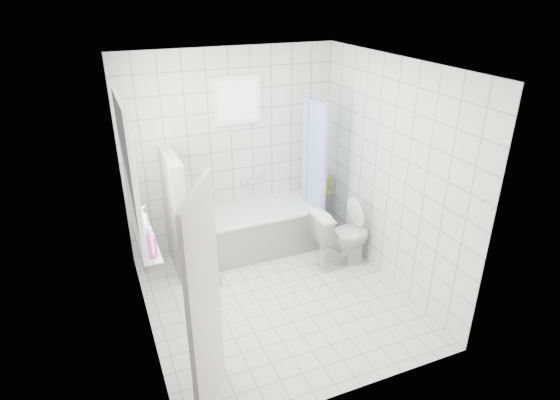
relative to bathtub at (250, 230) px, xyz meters
name	(u,v)px	position (x,y,z in m)	size (l,w,h in m)	color
ground	(276,298)	(-0.10, -1.12, -0.29)	(3.00, 3.00, 0.00)	white
ceiling	(275,64)	(-0.10, -1.12, 2.31)	(3.00, 3.00, 0.00)	white
wall_back	(232,150)	(-0.10, 0.38, 1.01)	(2.80, 0.02, 2.60)	white
wall_front	(351,269)	(-0.10, -2.62, 1.01)	(2.80, 0.02, 2.60)	white
wall_left	(136,219)	(-1.50, -1.12, 1.01)	(0.02, 3.00, 2.60)	white
wall_right	(390,175)	(1.30, -1.12, 1.01)	(0.02, 3.00, 2.60)	white
window_left	(132,176)	(-1.45, -0.82, 1.31)	(0.01, 0.90, 1.40)	white
window_back	(238,101)	(0.00, 0.33, 1.66)	(0.50, 0.01, 0.50)	white
window_sill	(146,243)	(-1.41, -0.82, 0.57)	(0.18, 1.02, 0.08)	white
door	(205,307)	(-1.15, -2.25, 0.71)	(0.04, 0.80, 2.00)	silver
bathtub	(250,230)	(0.00, 0.00, 0.00)	(1.79, 0.77, 0.58)	white
partition_wall	(176,214)	(-0.96, -0.05, 0.46)	(0.15, 0.85, 1.50)	white
tiled_ledge	(318,209)	(1.13, 0.25, -0.02)	(0.40, 0.24, 0.55)	white
toilet	(341,237)	(0.93, -0.77, 0.10)	(0.43, 0.76, 0.77)	white
curtain_rod	(312,97)	(0.84, -0.02, 1.71)	(0.02, 0.02, 0.80)	silver
shower_curtain	(314,168)	(0.84, -0.16, 0.81)	(0.14, 0.48, 1.78)	#4B6EDE
tub_faucet	(248,181)	(0.10, 0.33, 0.56)	(0.18, 0.06, 0.06)	silver
sill_bottles	(146,230)	(-1.40, -0.86, 0.73)	(0.18, 0.78, 0.30)	white
ledge_bottles	(321,185)	(1.14, 0.22, 0.38)	(0.20, 0.18, 0.27)	red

